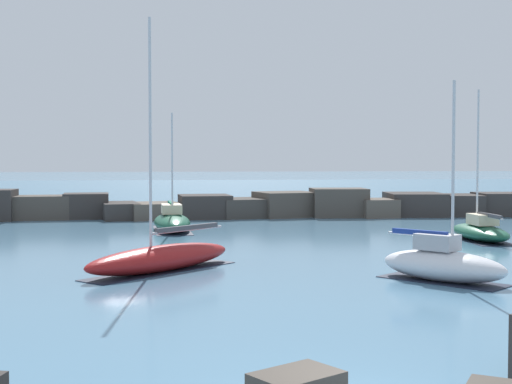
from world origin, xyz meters
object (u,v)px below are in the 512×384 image
object	(u,v)px
sailboat_moored_3	(442,263)
sailboat_moored_2	(480,231)
sailboat_moored_4	(162,257)
sailboat_moored_1	(172,221)

from	to	relation	value
sailboat_moored_3	sailboat_moored_2	bearing A→B (deg)	59.96
sailboat_moored_4	sailboat_moored_3	bearing A→B (deg)	-19.98
sailboat_moored_2	sailboat_moored_3	distance (m)	15.74
sailboat_moored_3	sailboat_moored_4	distance (m)	11.82
sailboat_moored_1	sailboat_moored_2	bearing A→B (deg)	-24.91
sailboat_moored_2	sailboat_moored_3	bearing A→B (deg)	-120.04
sailboat_moored_1	sailboat_moored_4	distance (m)	18.13
sailboat_moored_4	sailboat_moored_1	bearing A→B (deg)	88.07
sailboat_moored_2	sailboat_moored_4	bearing A→B (deg)	-153.21
sailboat_moored_1	sailboat_moored_3	size ratio (longest dim) A/B	1.01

